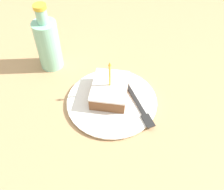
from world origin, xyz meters
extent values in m
cube|color=tan|center=(0.00, 0.00, -0.02)|extent=(2.40, 2.40, 0.04)
cylinder|color=white|center=(-0.01, 0.02, 0.01)|extent=(0.26, 0.26, 0.01)
cylinder|color=white|center=(-0.01, 0.02, 0.01)|extent=(0.27, 0.27, 0.00)
cube|color=brown|center=(-0.01, 0.04, 0.03)|extent=(0.10, 0.13, 0.04)
cube|color=silver|center=(-0.01, 0.04, 0.05)|extent=(0.10, 0.13, 0.01)
cylinder|color=#EAD84C|center=(-0.01, 0.04, 0.10)|extent=(0.01, 0.01, 0.08)
cone|color=yellow|center=(-0.01, 0.04, 0.14)|extent=(0.01, 0.01, 0.01)
cube|color=#262626|center=(0.06, 0.04, 0.01)|extent=(0.08, 0.13, 0.00)
cube|color=#262626|center=(0.11, -0.04, 0.01)|extent=(0.04, 0.05, 0.00)
cylinder|color=#8CD1B2|center=(-0.23, 0.16, 0.08)|extent=(0.08, 0.08, 0.17)
cylinder|color=#8CD1B2|center=(-0.23, 0.16, 0.19)|extent=(0.03, 0.03, 0.05)
cylinder|color=gold|center=(-0.23, 0.16, 0.22)|extent=(0.04, 0.04, 0.01)
camera|label=1|loc=(0.07, -0.48, 0.61)|focal=42.00mm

